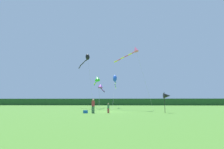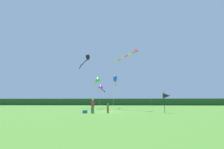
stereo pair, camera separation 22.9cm
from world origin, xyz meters
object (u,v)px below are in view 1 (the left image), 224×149
Objects in this scene: person_child at (108,108)px; cooler_box at (86,112)px; banner_flag_pole at (167,96)px; kite_purple at (101,86)px; kite_green at (97,79)px; kite_rainbow at (133,51)px; person_adult at (93,105)px; kite_blue at (115,80)px; kite_black at (87,58)px.

person_child is 2.93m from cooler_box.
banner_flag_pole is 20.30m from kite_purple.
person_child is 0.21× the size of kite_purple.
kite_green is (-0.19, -4.56, 1.17)m from kite_purple.
person_adult is at bearing -125.46° from kite_rainbow.
cooler_box is at bearing -87.76° from kite_green.
banner_flag_pole is at bearing 6.99° from cooler_box.
kite_blue is at bearing 35.32° from kite_green.
banner_flag_pole is at bearing 4.93° from person_child.
kite_purple is at bearing 125.20° from kite_rainbow.
banner_flag_pole reaches higher than cooler_box.
person_child is (1.89, 0.50, -0.32)m from person_adult.
kite_green reaches higher than cooler_box.
person_child is at bearing -117.05° from kite_rainbow.
kite_rainbow is (-3.79, 6.94, 8.30)m from banner_flag_pole.
cooler_box is (-2.82, -0.63, -0.49)m from person_child.
person_adult is 17.13m from kite_blue.
banner_flag_pole reaches higher than person_child.
kite_blue is at bearing 114.09° from kite_rainbow.
person_adult is 1.24m from cooler_box.
banner_flag_pole is 0.22× the size of kite_black.
kite_purple is at bearing 122.62° from banner_flag_pole.
person_child is 0.17× the size of kite_green.
person_child is 19.78m from kite_black.
kite_purple is (-3.16, 17.59, 4.35)m from person_child.
kite_rainbow is 0.92× the size of kite_black.
kite_green is at bearing -92.44° from kite_purple.
banner_flag_pole is 17.05m from kite_green.
kite_blue is 1.87× the size of kite_purple.
kite_rainbow reaches higher than kite_purple.
kite_purple is at bearing 150.34° from kite_blue.
cooler_box is 17.65m from kite_blue.
person_adult is 14.57m from kite_green.
kite_black is at bearing 139.50° from kite_green.
kite_rainbow is at bearing -65.91° from kite_blue.
kite_blue reaches higher than banner_flag_pole.
kite_blue reaches higher than person_child.
kite_green reaches higher than person_adult.
kite_green is at bearing 92.24° from cooler_box.
kite_purple is at bearing 87.56° from kite_green.
kite_rainbow reaches higher than kite_green.
cooler_box is 0.09× the size of kite_purple.
kite_purple is at bearing 100.19° from person_child.
person_child is 0.10× the size of kite_black.
person_child is 0.45× the size of banner_flag_pole.
banner_flag_pole is 17.19m from kite_blue.
person_adult reaches higher than person_child.
kite_blue is at bearing 116.25° from banner_flag_pole.
banner_flag_pole is (10.50, 1.29, 2.01)m from cooler_box.
kite_purple is at bearing 91.07° from cooler_box.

